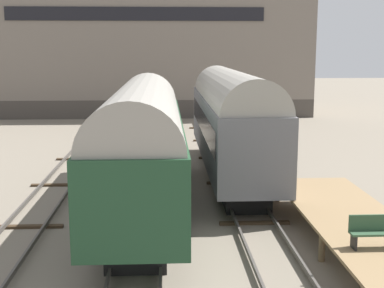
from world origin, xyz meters
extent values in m
plane|color=slate|center=(0.00, 0.00, 0.00)|extent=(200.00, 200.00, 0.00)
cube|color=#4C4742|center=(-3.43, 0.00, 0.18)|extent=(0.08, 60.00, 0.16)
cube|color=#3D2D1E|center=(-4.14, 3.00, 0.05)|extent=(2.60, 0.24, 0.10)
cube|color=#3D2D1E|center=(-4.14, 9.00, 0.05)|extent=(2.60, 0.24, 0.10)
cube|color=#3D2D1E|center=(-4.14, 15.00, 0.05)|extent=(2.60, 0.24, 0.10)
cube|color=#3D2D1E|center=(-4.14, 21.00, 0.05)|extent=(2.60, 0.24, 0.10)
cube|color=#3D2D1E|center=(-4.14, 27.00, 0.05)|extent=(2.60, 0.24, 0.10)
cube|color=#4C4742|center=(-0.72, 0.00, 0.18)|extent=(0.08, 60.00, 0.16)
cube|color=#4C4742|center=(0.72, 0.00, 0.18)|extent=(0.08, 60.00, 0.16)
cube|color=#3D2D1E|center=(0.00, 3.00, 0.05)|extent=(2.60, 0.24, 0.10)
cube|color=#3D2D1E|center=(0.00, 9.00, 0.05)|extent=(2.60, 0.24, 0.10)
cube|color=#3D2D1E|center=(0.00, 15.00, 0.05)|extent=(2.60, 0.24, 0.10)
cube|color=#3D2D1E|center=(0.00, 21.00, 0.05)|extent=(2.60, 0.24, 0.10)
cube|color=#3D2D1E|center=(0.00, 27.00, 0.05)|extent=(2.60, 0.24, 0.10)
cube|color=#4C4742|center=(3.43, 0.00, 0.18)|extent=(0.08, 60.00, 0.16)
cube|color=#4C4742|center=(4.86, 0.00, 0.18)|extent=(0.08, 60.00, 0.16)
cube|color=#3D2D1E|center=(4.14, 3.00, 0.05)|extent=(2.60, 0.24, 0.10)
cube|color=#3D2D1E|center=(4.14, 9.00, 0.05)|extent=(2.60, 0.24, 0.10)
cube|color=#3D2D1E|center=(4.14, 15.00, 0.05)|extent=(2.60, 0.24, 0.10)
cube|color=#3D2D1E|center=(4.14, 21.00, 0.05)|extent=(2.60, 0.24, 0.10)
cube|color=#3D2D1E|center=(4.14, 27.00, 0.05)|extent=(2.60, 0.24, 0.10)
cube|color=black|center=(4.14, 15.35, 0.50)|extent=(1.80, 2.40, 1.00)
cube|color=black|center=(4.14, 5.30, 0.50)|extent=(1.80, 2.40, 1.00)
cube|color=slate|center=(4.14, 10.32, 2.50)|extent=(2.85, 15.45, 2.99)
cube|color=black|center=(4.14, 10.32, 2.86)|extent=(2.89, 14.21, 1.08)
cylinder|color=gray|center=(4.14, 10.32, 3.99)|extent=(2.71, 15.14, 2.71)
cube|color=black|center=(0.00, 10.04, 0.50)|extent=(1.80, 2.40, 1.00)
cube|color=black|center=(0.00, -0.15, 0.50)|extent=(1.80, 2.40, 1.00)
cube|color=#1E4228|center=(0.00, 4.95, 2.35)|extent=(3.04, 15.67, 2.69)
cube|color=black|center=(0.00, 4.95, 2.67)|extent=(3.08, 14.42, 0.97)
cylinder|color=gray|center=(0.00, 4.95, 3.69)|extent=(2.88, 15.36, 2.88)
cube|color=#8C704C|center=(7.00, -0.54, 0.91)|extent=(3.08, 13.26, 0.10)
cylinder|color=brown|center=(5.61, 5.94, 0.43)|extent=(0.20, 0.20, 0.86)
cylinder|color=brown|center=(8.39, 5.94, 0.43)|extent=(0.20, 0.20, 0.86)
cylinder|color=brown|center=(5.61, -0.54, 0.43)|extent=(0.20, 0.20, 0.86)
cube|color=#2D4C33|center=(6.64, -2.01, 1.39)|extent=(1.40, 0.40, 0.06)
cube|color=#2D4C33|center=(6.64, -1.84, 1.65)|extent=(1.40, 0.06, 0.45)
cube|color=black|center=(6.04, -2.01, 1.16)|extent=(0.06, 0.40, 0.40)
cube|color=#46403A|center=(-1.66, 39.44, 0.86)|extent=(32.88, 12.22, 1.71)
cube|color=slate|center=(-1.66, 39.44, 9.43)|extent=(32.88, 12.22, 15.43)
cube|color=black|center=(-1.66, 33.28, 9.43)|extent=(23.02, 0.10, 1.20)
camera|label=1|loc=(0.89, -15.74, 6.40)|focal=50.00mm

